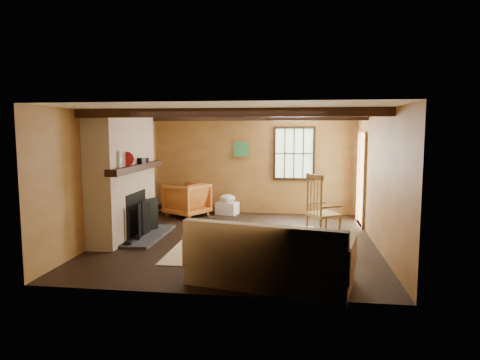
% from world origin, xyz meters
% --- Properties ---
extents(ground, '(5.50, 5.50, 0.00)m').
position_xyz_m(ground, '(0.00, 0.00, 0.00)').
color(ground, black).
rests_on(ground, ground).
extents(room_envelope, '(5.02, 5.52, 2.44)m').
position_xyz_m(room_envelope, '(0.22, 0.26, 1.63)').
color(room_envelope, '#AC743D').
rests_on(room_envelope, ground).
extents(fireplace, '(1.02, 2.30, 2.40)m').
position_xyz_m(fireplace, '(-2.23, -0.00, 1.10)').
color(fireplace, brown).
rests_on(fireplace, ground).
extents(rug, '(2.50, 3.00, 0.01)m').
position_xyz_m(rug, '(0.20, -0.20, 0.00)').
color(rug, beige).
rests_on(rug, ground).
extents(rocking_chair, '(1.03, 0.89, 1.27)m').
position_xyz_m(rocking_chair, '(1.55, 0.21, 0.53)').
color(rocking_chair, tan).
rests_on(rocking_chair, ground).
extents(sofa, '(2.33, 1.40, 0.88)m').
position_xyz_m(sofa, '(0.74, -2.26, 0.31)').
color(sofa, silver).
rests_on(sofa, ground).
extents(firewood_pile, '(0.73, 0.13, 0.27)m').
position_xyz_m(firewood_pile, '(-2.09, 2.41, 0.13)').
color(firewood_pile, brown).
rests_on(firewood_pile, ground).
extents(laundry_basket, '(0.58, 0.49, 0.30)m').
position_xyz_m(laundry_basket, '(-0.62, 2.46, 0.15)').
color(laundry_basket, white).
rests_on(laundry_basket, ground).
extents(basket_pillow, '(0.45, 0.39, 0.20)m').
position_xyz_m(basket_pillow, '(-0.62, 2.46, 0.40)').
color(basket_pillow, silver).
rests_on(basket_pillow, laundry_basket).
extents(armchair, '(1.19, 1.18, 0.81)m').
position_xyz_m(armchair, '(-1.54, 2.09, 0.40)').
color(armchair, '#BF6026').
rests_on(armchair, ground).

